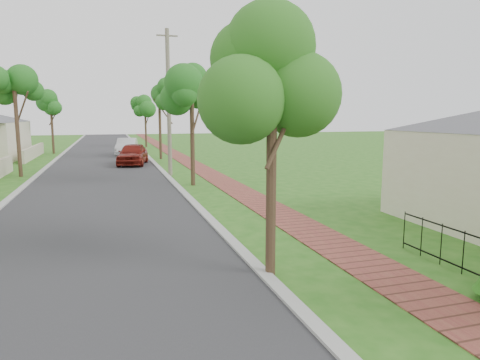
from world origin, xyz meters
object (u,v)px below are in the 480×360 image
parked_car_red (133,154)px  utility_pole (169,103)px  parked_car_white (127,147)px  near_tree (272,81)px

parked_car_red → utility_pole: size_ratio=0.54×
utility_pole → parked_car_white: bearing=97.6°
near_tree → utility_pole: 16.76m
near_tree → utility_pole: utility_pole is taller
parked_car_red → near_tree: (1.71, -23.09, 3.46)m
parked_car_white → utility_pole: size_ratio=0.55×
parked_car_red → parked_car_white: 7.84m
parked_car_red → utility_pole: bearing=-62.5°
parked_car_red → utility_pole: utility_pole is taller
parked_car_red → utility_pole: 7.45m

